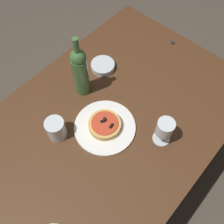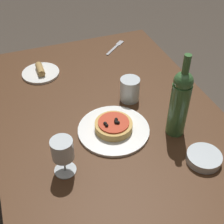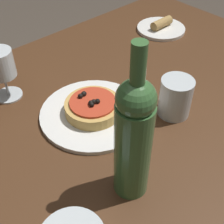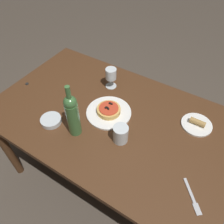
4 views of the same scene
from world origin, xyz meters
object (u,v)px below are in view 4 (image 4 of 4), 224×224
object	(u,v)px
pizza	(109,110)
wine_bottle	(73,115)
wine_glass	(111,75)
water_cup	(121,134)
bottle_cap	(27,84)
fork	(193,198)
dinner_plate	(109,112)
side_bowl	(51,120)
dining_table	(110,124)
side_plate	(197,124)

from	to	relation	value
pizza	wine_bottle	distance (m)	0.27
wine_glass	water_cup	xyz separation A→B (m)	(-0.30, 0.37, -0.05)
bottle_cap	fork	bearing A→B (deg)	172.25
wine_glass	bottle_cap	xyz separation A→B (m)	(0.53, 0.31, -0.10)
dinner_plate	wine_bottle	xyz separation A→B (m)	(0.09, 0.23, 0.14)
side_bowl	wine_bottle	bearing A→B (deg)	-172.65
dinner_plate	wine_bottle	world-z (taller)	wine_bottle
water_cup	dinner_plate	bearing A→B (deg)	-39.64
side_bowl	bottle_cap	xyz separation A→B (m)	(0.40, -0.18, -0.01)
dining_table	wine_bottle	world-z (taller)	wine_bottle
water_cup	side_plate	distance (m)	0.48
wine_bottle	fork	distance (m)	0.73
wine_bottle	side_plate	bearing A→B (deg)	-144.29
pizza	water_cup	world-z (taller)	water_cup
side_bowl	fork	bearing A→B (deg)	-179.99
wine_bottle	pizza	bearing A→B (deg)	-110.63
wine_glass	side_plate	world-z (taller)	wine_glass
wine_glass	side_bowl	distance (m)	0.51
fork	bottle_cap	distance (m)	1.30
wine_glass	fork	distance (m)	0.90
wine_glass	wine_bottle	xyz separation A→B (m)	(-0.04, 0.46, 0.05)
pizza	bottle_cap	bearing A→B (deg)	6.53
wine_glass	fork	world-z (taller)	wine_glass
pizza	wine_bottle	bearing A→B (deg)	69.37
dining_table	wine_glass	xyz separation A→B (m)	(0.15, -0.24, 0.19)
side_bowl	water_cup	bearing A→B (deg)	-165.34
dinner_plate	water_cup	size ratio (longest dim) A/B	2.68
water_cup	bottle_cap	bearing A→B (deg)	-4.41
dinner_plate	side_bowl	xyz separation A→B (m)	(0.26, 0.25, 0.01)
dining_table	bottle_cap	bearing A→B (deg)	5.24
dinner_plate	fork	distance (m)	0.68
pizza	fork	distance (m)	0.68
bottle_cap	wine_glass	bearing A→B (deg)	-150.13
pizza	wine_glass	distance (m)	0.27
dinner_plate	bottle_cap	size ratio (longest dim) A/B	11.99
dinner_plate	pizza	bearing A→B (deg)	-61.15
wine_glass	side_plate	bearing A→B (deg)	177.08
wine_glass	pizza	bearing A→B (deg)	119.09
fork	bottle_cap	bearing A→B (deg)	-138.54
pizza	wine_glass	world-z (taller)	wine_glass
water_cup	wine_glass	bearing A→B (deg)	-51.29
pizza	wine_bottle	world-z (taller)	wine_bottle
dining_table	fork	bearing A→B (deg)	158.78
fork	side_plate	bearing A→B (deg)	154.55
side_bowl	side_plate	xyz separation A→B (m)	(-0.77, -0.45, -0.00)
side_plate	wine_glass	bearing A→B (deg)	-2.92
dining_table	dinner_plate	world-z (taller)	dinner_plate
water_cup	fork	size ratio (longest dim) A/B	0.72
pizza	water_cup	xyz separation A→B (m)	(-0.17, 0.14, 0.02)
side_plate	water_cup	bearing A→B (deg)	44.82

